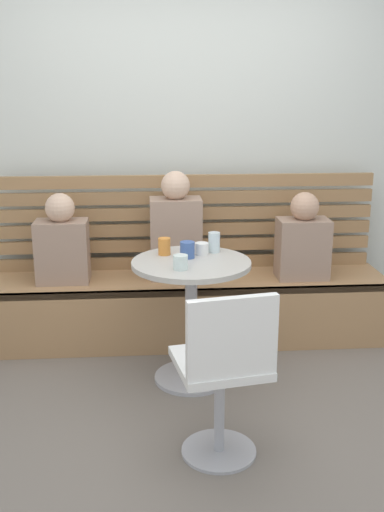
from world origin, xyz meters
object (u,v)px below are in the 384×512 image
at_px(cafe_table, 191,298).
at_px(cup_glass_short, 181,262).
at_px(cup_mug_blue, 187,250).
at_px(cup_tumbler_orange, 164,246).
at_px(cup_glass_tall, 214,242).
at_px(person_child_left, 62,244).
at_px(person_child_middle, 303,241).
at_px(white_chair, 224,370).
at_px(cup_ceramic_white, 202,249).
at_px(person_adult, 176,231).
at_px(booth_bench, 187,308).

height_order(cafe_table, cup_glass_short, cup_glass_short).
bearing_deg(cup_mug_blue, cup_tumbler_orange, 149.76).
xyz_separation_m(cafe_table, cup_glass_tall, (0.15, 0.18, 0.28)).
xyz_separation_m(cafe_table, person_child_left, (-0.80, 0.60, 0.18)).
bearing_deg(cafe_table, person_child_middle, 35.59).
height_order(cup_glass_tall, cup_glass_short, cup_glass_tall).
bearing_deg(person_child_left, person_child_middle, -1.17).
xyz_separation_m(cafe_table, cup_mug_blue, (-0.02, 0.07, 0.27)).
xyz_separation_m(person_child_middle, cup_glass_tall, (-0.64, -0.39, 0.10)).
xyz_separation_m(white_chair, cup_ceramic_white, (-0.02, 0.94, 0.31)).
bearing_deg(cup_glass_short, white_chair, -76.50).
xyz_separation_m(person_adult, cup_glass_short, (-0.01, -0.79, 0.02)).
xyz_separation_m(booth_bench, person_child_middle, (0.77, -0.04, 0.47)).
bearing_deg(white_chair, cup_mug_blue, 96.86).
xyz_separation_m(person_child_left, person_child_middle, (1.60, -0.03, -0.00)).
height_order(cafe_table, cup_tumbler_orange, cup_tumbler_orange).
xyz_separation_m(person_child_left, cup_glass_tall, (0.95, -0.42, 0.10)).
distance_m(person_child_left, cup_ceramic_white, 1.00).
bearing_deg(cafe_table, cup_glass_short, -114.11).
bearing_deg(white_chair, cup_glass_short, 103.50).
bearing_deg(booth_bench, white_chair, -87.18).
bearing_deg(person_adult, cup_tumbler_orange, -100.54).
xyz_separation_m(person_adult, cup_mug_blue, (0.04, -0.56, 0.02)).
bearing_deg(cup_glass_tall, cup_ceramic_white, -148.40).
height_order(cup_ceramic_white, cup_glass_short, cup_glass_short).
bearing_deg(cup_ceramic_white, cafe_table, -118.65).
relative_size(cafe_table, person_adult, 1.02).
xyz_separation_m(white_chair, cup_glass_short, (-0.16, 0.66, 0.32)).
relative_size(person_child_left, cup_mug_blue, 6.24).
height_order(cafe_table, cup_glass_tall, cup_glass_tall).
xyz_separation_m(booth_bench, cup_glass_tall, (0.13, -0.43, 0.58)).
relative_size(white_chair, cup_glass_short, 10.63).
bearing_deg(cup_glass_short, person_adult, 89.07).
bearing_deg(cup_glass_short, cup_mug_blue, 76.81).
distance_m(person_child_left, person_child_middle, 1.60).
bearing_deg(cup_glass_tall, cafe_table, -129.89).
distance_m(person_adult, cup_ceramic_white, 0.52).
xyz_separation_m(person_adult, cup_tumbler_orange, (-0.09, -0.49, 0.03)).
xyz_separation_m(booth_bench, person_adult, (-0.08, 0.03, 0.54)).
xyz_separation_m(person_adult, cup_ceramic_white, (0.13, -0.50, 0.01)).
distance_m(booth_bench, cup_tumbler_orange, 0.75).
relative_size(cup_glass_tall, cup_ceramic_white, 1.50).
distance_m(cup_tumbler_orange, cup_ceramic_white, 0.22).
xyz_separation_m(person_child_middle, cup_tumbler_orange, (-0.94, -0.42, 0.09)).
bearing_deg(person_child_middle, cup_glass_short, -140.02).
distance_m(cup_mug_blue, cup_glass_tall, 0.20).
height_order(person_child_middle, cup_glass_short, person_child_middle).
bearing_deg(cup_mug_blue, cup_ceramic_white, 35.87).
height_order(cafe_table, person_child_left, person_child_left).
distance_m(cup_glass_tall, cup_ceramic_white, 0.09).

